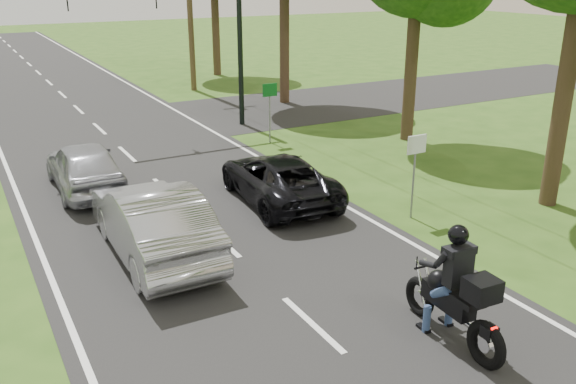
% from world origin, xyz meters
% --- Properties ---
extents(ground, '(140.00, 140.00, 0.00)m').
position_xyz_m(ground, '(0.00, 0.00, 0.00)').
color(ground, '#2A4B15').
rests_on(ground, ground).
extents(road, '(8.00, 100.00, 0.01)m').
position_xyz_m(road, '(0.00, 10.00, 0.01)').
color(road, black).
rests_on(road, ground).
extents(cross_road, '(60.00, 7.00, 0.01)m').
position_xyz_m(cross_road, '(0.00, 16.00, 0.01)').
color(cross_road, black).
rests_on(cross_road, ground).
extents(motorcycle_rider, '(0.68, 2.42, 2.08)m').
position_xyz_m(motorcycle_rider, '(1.79, -1.54, 0.82)').
color(motorcycle_rider, black).
rests_on(motorcycle_rider, ground).
extents(dark_suv, '(2.42, 4.61, 1.24)m').
position_xyz_m(dark_suv, '(2.38, 5.68, 0.63)').
color(dark_suv, black).
rests_on(dark_suv, road).
extents(silver_sedan, '(1.72, 4.78, 1.57)m').
position_xyz_m(silver_sedan, '(-1.53, 4.02, 0.80)').
color(silver_sedan, '#A8A8AC').
rests_on(silver_sedan, road).
extents(silver_suv, '(1.74, 4.19, 1.42)m').
position_xyz_m(silver_suv, '(-1.94, 8.98, 0.72)').
color(silver_suv, '#A3A4AB').
rests_on(silver_suv, road).
extents(traffic_signal, '(6.38, 0.44, 6.00)m').
position_xyz_m(traffic_signal, '(3.34, 14.00, 4.14)').
color(traffic_signal, black).
rests_on(traffic_signal, ground).
extents(sign_white, '(0.55, 0.07, 2.12)m').
position_xyz_m(sign_white, '(4.70, 2.98, 1.60)').
color(sign_white, slate).
rests_on(sign_white, ground).
extents(sign_green, '(0.55, 0.07, 2.12)m').
position_xyz_m(sign_green, '(4.90, 10.98, 1.60)').
color(sign_green, slate).
rests_on(sign_green, ground).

